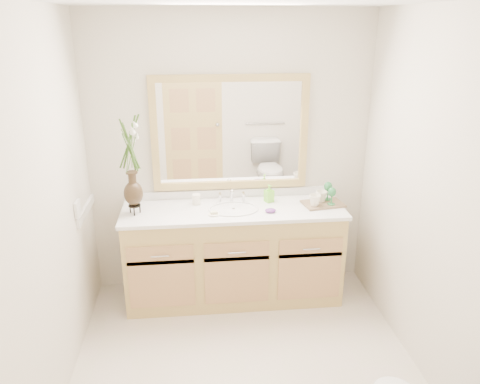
{
  "coord_description": "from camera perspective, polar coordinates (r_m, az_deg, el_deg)",
  "views": [
    {
      "loc": [
        -0.32,
        -2.56,
        2.29
      ],
      "look_at": [
        0.02,
        0.65,
        1.11
      ],
      "focal_mm": 35.0,
      "sensor_mm": 36.0,
      "label": 1
    }
  ],
  "objects": [
    {
      "name": "wall_left",
      "position": [
        2.92,
        -23.11,
        -3.51
      ],
      "size": [
        0.02,
        2.6,
        2.4
      ],
      "primitive_type": "cube",
      "color": "silver",
      "rests_on": "floor"
    },
    {
      "name": "wall_front",
      "position": [
        1.7,
        6.62,
        -20.02
      ],
      "size": [
        2.4,
        0.02,
        2.4
      ],
      "primitive_type": "cube",
      "color": "silver",
      "rests_on": "floor"
    },
    {
      "name": "switch_plate",
      "position": [
        3.68,
        -19.2,
        -1.92
      ],
      "size": [
        0.02,
        0.12,
        0.12
      ],
      "primitive_type": "cube",
      "color": "white",
      "rests_on": "wall_left"
    },
    {
      "name": "tumbler",
      "position": [
        3.97,
        -5.34,
        -0.89
      ],
      "size": [
        0.07,
        0.07,
        0.09
      ],
      "primitive_type": "cylinder",
      "color": "white",
      "rests_on": "counter"
    },
    {
      "name": "mug_left",
      "position": [
        3.92,
        9.1,
        -0.96
      ],
      "size": [
        0.12,
        0.12,
        0.1
      ],
      "primitive_type": "imported",
      "rotation": [
        0.0,
        0.0,
        0.34
      ],
      "color": "white",
      "rests_on": "tray"
    },
    {
      "name": "soap_dish",
      "position": [
        3.75,
        -3.19,
        -2.67
      ],
      "size": [
        0.09,
        0.09,
        0.03
      ],
      "color": "white",
      "rests_on": "counter"
    },
    {
      "name": "sink",
      "position": [
        3.88,
        -0.79,
        -2.86
      ],
      "size": [
        0.38,
        0.34,
        0.23
      ],
      "color": "white",
      "rests_on": "counter"
    },
    {
      "name": "mug_right",
      "position": [
        4.02,
        9.88,
        -0.48
      ],
      "size": [
        0.12,
        0.12,
        0.1
      ],
      "primitive_type": "imported",
      "rotation": [
        0.0,
        0.0,
        0.3
      ],
      "color": "white",
      "rests_on": "tray"
    },
    {
      "name": "floor",
      "position": [
        3.45,
        0.89,
        -21.48
      ],
      "size": [
        2.6,
        2.6,
        0.0
      ],
      "primitive_type": "plane",
      "color": "beige",
      "rests_on": "ground"
    },
    {
      "name": "mirror",
      "position": [
        3.95,
        -1.2,
        7.17
      ],
      "size": [
        1.32,
        0.04,
        0.97
      ],
      "color": "white",
      "rests_on": "wall_back"
    },
    {
      "name": "purple_dish",
      "position": [
        3.8,
        3.74,
        -2.26
      ],
      "size": [
        0.1,
        0.08,
        0.03
      ],
      "primitive_type": "ellipsoid",
      "rotation": [
        0.0,
        0.0,
        0.14
      ],
      "color": "#62297D",
      "rests_on": "counter"
    },
    {
      "name": "wall_right",
      "position": [
        3.17,
        23.11,
        -1.69
      ],
      "size": [
        0.02,
        2.6,
        2.4
      ],
      "primitive_type": "cube",
      "color": "silver",
      "rests_on": "floor"
    },
    {
      "name": "soap_bottle",
      "position": [
        4.01,
        3.57,
        -0.26
      ],
      "size": [
        0.08,
        0.08,
        0.14
      ],
      "primitive_type": "imported",
      "rotation": [
        0.0,
        0.0,
        0.41
      ],
      "color": "#77E435",
      "rests_on": "counter"
    },
    {
      "name": "wall_back",
      "position": [
        4.02,
        -1.21,
        4.39
      ],
      "size": [
        2.4,
        0.02,
        2.4
      ],
      "primitive_type": "cube",
      "color": "silver",
      "rests_on": "floor"
    },
    {
      "name": "goblet_front",
      "position": [
        3.95,
        11.15,
        -0.13
      ],
      "size": [
        0.07,
        0.07,
        0.15
      ],
      "color": "#257139",
      "rests_on": "tray"
    },
    {
      "name": "goblet_back",
      "position": [
        4.06,
        10.69,
        0.52
      ],
      "size": [
        0.07,
        0.07,
        0.16
      ],
      "color": "#257139",
      "rests_on": "tray"
    },
    {
      "name": "vanity",
      "position": [
        4.06,
        -0.79,
        -7.66
      ],
      "size": [
        1.8,
        0.55,
        0.8
      ],
      "color": "tan",
      "rests_on": "floor"
    },
    {
      "name": "flower_vase",
      "position": [
        3.71,
        -13.24,
        4.52
      ],
      "size": [
        0.18,
        0.18,
        0.73
      ],
      "rotation": [
        0.0,
        0.0,
        -0.34
      ],
      "color": "black",
      "rests_on": "counter"
    },
    {
      "name": "tray",
      "position": [
        4.01,
        10.07,
        -1.42
      ],
      "size": [
        0.36,
        0.27,
        0.02
      ],
      "primitive_type": "cube",
      "rotation": [
        0.0,
        0.0,
        0.16
      ],
      "color": "brown",
      "rests_on": "counter"
    },
    {
      "name": "counter",
      "position": [
        3.88,
        -0.81,
        -2.23
      ],
      "size": [
        1.84,
        0.57,
        0.03
      ],
      "primitive_type": "cube",
      "color": "white",
      "rests_on": "vanity"
    }
  ]
}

